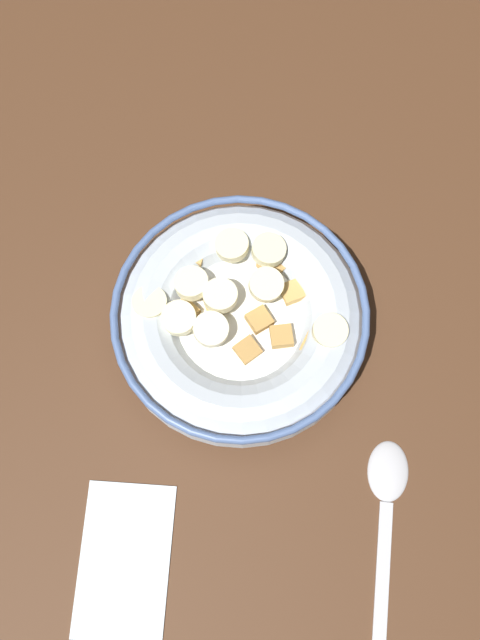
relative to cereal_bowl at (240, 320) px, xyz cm
name	(u,v)px	position (x,y,z in cm)	size (l,w,h in cm)	color
ground_plane	(240,334)	(-0.04, -0.01, -3.78)	(137.23, 137.23, 2.00)	#472B19
cereal_bowl	(240,320)	(0.00, 0.00, 0.00)	(19.62, 19.62, 5.85)	#B2BCC6
spoon	(387,496)	(-15.24, -8.16, -2.44)	(15.13, 6.97, 0.80)	#B7B7BC
folded_napkin	(125,561)	(-15.58, 12.11, -2.63)	(11.15, 6.69, 0.30)	silver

